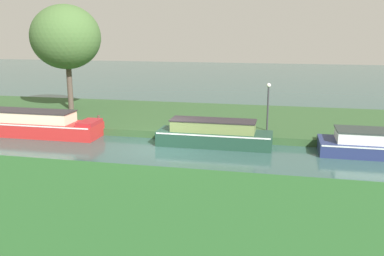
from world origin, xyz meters
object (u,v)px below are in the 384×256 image
navy_cruiser (365,144)px  lamp_post (268,101)px  forest_narrowboat (214,134)px  willow_tree_left (66,37)px  red_barge (23,123)px  mooring_post_near (99,121)px

navy_cruiser → lamp_post: bearing=154.0°
forest_narrowboat → willow_tree_left: (-11.62, 6.10, 4.92)m
red_barge → navy_cruiser: red_barge is taller
red_barge → mooring_post_near: size_ratio=13.11×
red_barge → forest_narrowboat: red_barge is taller
red_barge → navy_cruiser: 18.96m
forest_narrowboat → lamp_post: size_ratio=2.22×
willow_tree_left → red_barge: bearing=-87.7°
forest_narrowboat → lamp_post: (2.68, 2.39, 1.52)m
forest_narrowboat → willow_tree_left: willow_tree_left is taller
navy_cruiser → willow_tree_left: 20.76m
navy_cruiser → lamp_post: size_ratio=1.53×
red_barge → mooring_post_near: bearing=17.8°
mooring_post_near → lamp_post: bearing=6.0°
willow_tree_left → mooring_post_near: 8.07m
red_barge → willow_tree_left: bearing=92.3°
forest_narrowboat → mooring_post_near: bearing=169.4°
lamp_post → mooring_post_near: size_ratio=4.06×
willow_tree_left → lamp_post: willow_tree_left is taller
lamp_post → willow_tree_left: bearing=165.4°
mooring_post_near → forest_narrowboat: bearing=-10.6°
navy_cruiser → forest_narrowboat: bearing=180.0°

